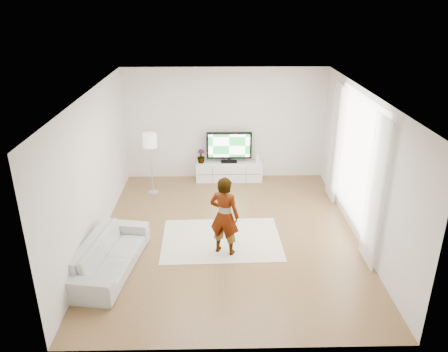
{
  "coord_description": "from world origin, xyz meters",
  "views": [
    {
      "loc": [
        -0.24,
        -7.5,
        4.41
      ],
      "look_at": [
        -0.08,
        0.4,
        1.09
      ],
      "focal_mm": 35.0,
      "sensor_mm": 36.0,
      "label": 1
    }
  ],
  "objects_px": {
    "television": "(229,146)",
    "player": "(224,216)",
    "sofa": "(110,255)",
    "floor_lamp": "(150,143)",
    "rug": "(221,240)",
    "media_console": "(229,171)"
  },
  "relations": [
    {
      "from": "sofa",
      "to": "floor_lamp",
      "type": "xyz_separation_m",
      "value": [
        0.32,
        3.14,
        0.95
      ]
    },
    {
      "from": "television",
      "to": "rug",
      "type": "height_order",
      "value": "television"
    },
    {
      "from": "television",
      "to": "player",
      "type": "distance_m",
      "value": 3.44
    },
    {
      "from": "media_console",
      "to": "player",
      "type": "xyz_separation_m",
      "value": [
        -0.19,
        -3.4,
        0.52
      ]
    },
    {
      "from": "player",
      "to": "sofa",
      "type": "height_order",
      "value": "player"
    },
    {
      "from": "rug",
      "to": "floor_lamp",
      "type": "height_order",
      "value": "floor_lamp"
    },
    {
      "from": "media_console",
      "to": "floor_lamp",
      "type": "xyz_separation_m",
      "value": [
        -1.84,
        -0.76,
        1.01
      ]
    },
    {
      "from": "player",
      "to": "floor_lamp",
      "type": "height_order",
      "value": "player"
    },
    {
      "from": "sofa",
      "to": "floor_lamp",
      "type": "bearing_deg",
      "value": 2.87
    },
    {
      "from": "television",
      "to": "sofa",
      "type": "xyz_separation_m",
      "value": [
        -2.16,
        -3.92,
        -0.6
      ]
    },
    {
      "from": "television",
      "to": "sofa",
      "type": "distance_m",
      "value": 4.52
    },
    {
      "from": "television",
      "to": "floor_lamp",
      "type": "relative_size",
      "value": 0.77
    },
    {
      "from": "rug",
      "to": "floor_lamp",
      "type": "distance_m",
      "value": 2.99
    },
    {
      "from": "television",
      "to": "player",
      "type": "relative_size",
      "value": 0.76
    },
    {
      "from": "television",
      "to": "floor_lamp",
      "type": "xyz_separation_m",
      "value": [
        -1.84,
        -0.78,
        0.35
      ]
    },
    {
      "from": "floor_lamp",
      "to": "player",
      "type": "bearing_deg",
      "value": -58.14
    },
    {
      "from": "television",
      "to": "player",
      "type": "height_order",
      "value": "player"
    },
    {
      "from": "floor_lamp",
      "to": "rug",
      "type": "bearing_deg",
      "value": -54.12
    },
    {
      "from": "media_console",
      "to": "player",
      "type": "relative_size",
      "value": 1.11
    },
    {
      "from": "television",
      "to": "rug",
      "type": "bearing_deg",
      "value": -94.59
    },
    {
      "from": "sofa",
      "to": "rug",
      "type": "bearing_deg",
      "value": -55.26
    },
    {
      "from": "sofa",
      "to": "television",
      "type": "bearing_deg",
      "value": -20.06
    }
  ]
}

